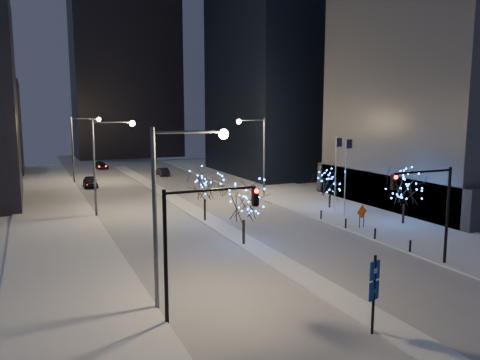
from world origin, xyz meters
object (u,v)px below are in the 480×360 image
wayfinding_sign (374,286)px  traffic_signal_west (195,231)px  street_lamp_east (258,146)px  car_far (101,166)px  street_lamp_w_far (80,140)px  street_lamp_w_mid (104,154)px  car_mid (162,172)px  holiday_tree_plaza_far (330,184)px  traffic_signal_east (432,201)px  construction_sign (362,214)px  street_lamp_w_near (174,192)px  holiday_tree_plaza_near (405,188)px  holiday_tree_median_near (244,202)px  holiday_tree_median_far (204,185)px  car_near (90,182)px

wayfinding_sign → traffic_signal_west: bearing=128.5°
street_lamp_east → car_far: bearing=109.9°
street_lamp_w_far → street_lamp_w_mid: bearing=-90.0°
street_lamp_w_mid → car_mid: (13.19, 27.42, -5.81)m
wayfinding_sign → holiday_tree_plaza_far: bearing=42.9°
street_lamp_w_mid → traffic_signal_east: bearing=-55.5°
street_lamp_east → construction_sign: size_ratio=4.71×
street_lamp_w_near → street_lamp_w_mid: same height
traffic_signal_east → construction_sign: traffic_signal_east is taller
street_lamp_w_far → holiday_tree_plaza_near: (25.35, -40.70, -2.95)m
street_lamp_w_far → car_far: bearing=72.5°
holiday_tree_median_near → holiday_tree_plaza_near: bearing=0.2°
car_mid → holiday_tree_plaza_far: 35.55m
street_lamp_w_mid → traffic_signal_west: (0.50, -27.00, -1.74)m
traffic_signal_east → wayfinding_sign: (-10.09, -6.21, -2.31)m
holiday_tree_plaza_far → car_far: bearing=110.7°
street_lamp_east → car_mid: 25.76m
holiday_tree_plaza_far → traffic_signal_east: bearing=-105.5°
street_lamp_w_mid → street_lamp_east: same height
car_far → construction_sign: 58.83m
street_lamp_w_near → holiday_tree_median_far: 20.43m
holiday_tree_plaza_near → construction_sign: bearing=176.5°
street_lamp_w_mid → car_far: bearing=82.9°
traffic_signal_west → wayfinding_sign: bearing=-35.5°
holiday_tree_plaza_near → holiday_tree_plaza_far: holiday_tree_plaza_near is taller
street_lamp_w_far → traffic_signal_east: street_lamp_w_far is taller
holiday_tree_median_far → wayfinding_sign: holiday_tree_median_far is taller
car_near → street_lamp_w_mid: bearing=-90.0°
car_near → street_lamp_east: bearing=-40.9°
traffic_signal_east → holiday_tree_median_far: size_ratio=1.32×
traffic_signal_west → car_mid: 56.04m
car_mid → holiday_tree_plaza_near: (12.15, -43.12, 2.86)m
car_near → construction_sign: (19.93, -35.38, 0.64)m
car_near → holiday_tree_median_far: size_ratio=0.87×
car_near → holiday_tree_plaza_near: holiday_tree_plaza_near is taller
traffic_signal_west → car_mid: (12.69, 54.43, -4.07)m
street_lamp_w_mid → holiday_tree_plaza_near: (25.35, -15.70, -2.95)m
street_lamp_w_near → street_lamp_w_mid: 25.00m
construction_sign → car_near: bearing=109.1°
street_lamp_w_far → street_lamp_east: same height
street_lamp_w_mid → construction_sign: (20.61, -15.40, -5.07)m
car_near → holiday_tree_plaza_far: size_ratio=1.08×
car_near → traffic_signal_east: bearing=-67.6°
street_lamp_w_mid → street_lamp_east: size_ratio=1.00×
street_lamp_east → holiday_tree_median_near: (-10.58, -18.76, -2.82)m
wayfinding_sign → street_lamp_w_mid: bearing=87.6°
street_lamp_w_mid → holiday_tree_median_far: (8.44, -6.61, -2.80)m
traffic_signal_west → car_near: size_ratio=1.52×
street_lamp_w_mid → car_near: street_lamp_w_mid is taller
traffic_signal_east → street_lamp_w_near: bearing=176.8°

